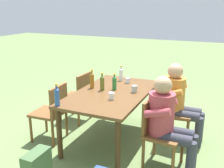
# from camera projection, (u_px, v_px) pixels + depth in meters

# --- Properties ---
(ground_plane) EXTENTS (24.00, 24.00, 0.00)m
(ground_plane) POSITION_uv_depth(u_px,v_px,m) (112.00, 139.00, 4.12)
(ground_plane) COLOR #6B844C
(dining_table) EXTENTS (1.70, 0.99, 0.76)m
(dining_table) POSITION_uv_depth(u_px,v_px,m) (112.00, 97.00, 3.92)
(dining_table) COLOR brown
(dining_table) RESTS_ON ground_plane
(chair_far_right) EXTENTS (0.49, 0.49, 0.87)m
(chair_far_right) POSITION_uv_depth(u_px,v_px,m) (158.00, 129.00, 3.34)
(chair_far_right) COLOR brown
(chair_far_right) RESTS_ON ground_plane
(chair_far_left) EXTENTS (0.48, 0.48, 0.87)m
(chair_far_left) POSITION_uv_depth(u_px,v_px,m) (171.00, 109.00, 4.00)
(chair_far_left) COLOR brown
(chair_far_left) RESTS_ON ground_plane
(chair_near_right) EXTENTS (0.46, 0.46, 0.87)m
(chair_near_right) POSITION_uv_depth(u_px,v_px,m) (53.00, 110.00, 3.95)
(chair_near_right) COLOR brown
(chair_near_right) RESTS_ON ground_plane
(chair_near_left) EXTENTS (0.46, 0.46, 0.87)m
(chair_near_left) POSITION_uv_depth(u_px,v_px,m) (79.00, 95.00, 4.61)
(chair_near_left) COLOR brown
(chair_near_left) RESTS_ON ground_plane
(person_in_white_shirt) EXTENTS (0.47, 0.61, 1.18)m
(person_in_white_shirt) POSITION_uv_depth(u_px,v_px,m) (167.00, 119.00, 3.24)
(person_in_white_shirt) COLOR #B7424C
(person_in_white_shirt) RESTS_ON ground_plane
(person_in_plaid_shirt) EXTENTS (0.47, 0.61, 1.18)m
(person_in_plaid_shirt) POSITION_uv_depth(u_px,v_px,m) (179.00, 99.00, 3.91)
(person_in_plaid_shirt) COLOR orange
(person_in_plaid_shirt) RESTS_ON ground_plane
(bottle_amber) EXTENTS (0.06, 0.06, 0.29)m
(bottle_amber) POSITION_uv_depth(u_px,v_px,m) (92.00, 80.00, 4.05)
(bottle_amber) COLOR #996019
(bottle_amber) RESTS_ON dining_table
(bottle_clear) EXTENTS (0.06, 0.06, 0.26)m
(bottle_clear) POSITION_uv_depth(u_px,v_px,m) (121.00, 74.00, 4.45)
(bottle_clear) COLOR white
(bottle_clear) RESTS_ON dining_table
(bottle_olive) EXTENTS (0.06, 0.06, 0.27)m
(bottle_olive) POSITION_uv_depth(u_px,v_px,m) (102.00, 83.00, 3.94)
(bottle_olive) COLOR #566623
(bottle_olive) RESTS_ON dining_table
(bottle_green) EXTENTS (0.06, 0.06, 0.25)m
(bottle_green) POSITION_uv_depth(u_px,v_px,m) (114.00, 83.00, 3.96)
(bottle_green) COLOR #287A38
(bottle_green) RESTS_ON dining_table
(bottle_blue) EXTENTS (0.06, 0.06, 0.29)m
(bottle_blue) POSITION_uv_depth(u_px,v_px,m) (57.00, 96.00, 3.33)
(bottle_blue) COLOR #2D56A3
(bottle_blue) RESTS_ON dining_table
(cup_steel) EXTENTS (0.08, 0.08, 0.10)m
(cup_steel) POSITION_uv_depth(u_px,v_px,m) (134.00, 89.00, 3.87)
(cup_steel) COLOR #B2B7BC
(cup_steel) RESTS_ON dining_table
(cup_glass) EXTENTS (0.08, 0.08, 0.09)m
(cup_glass) POSITION_uv_depth(u_px,v_px,m) (128.00, 80.00, 4.32)
(cup_glass) COLOR silver
(cup_glass) RESTS_ON dining_table
(cup_white) EXTENTS (0.08, 0.08, 0.10)m
(cup_white) POSITION_uv_depth(u_px,v_px,m) (112.00, 96.00, 3.58)
(cup_white) COLOR white
(cup_white) RESTS_ON dining_table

